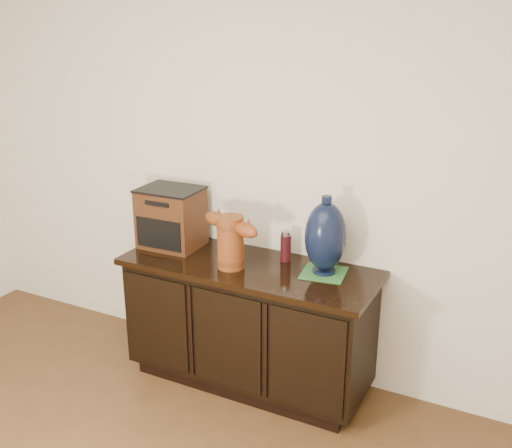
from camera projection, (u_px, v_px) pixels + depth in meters
The scene contains 6 objects.
sideboard at pixel (249, 323), 3.47m from camera, with size 1.46×0.56×0.75m.
terracotta_vessel at pixel (231, 239), 3.27m from camera, with size 0.42×0.21×0.30m.
tv_radio at pixel (171, 217), 3.58m from camera, with size 0.37×0.30×0.36m.
green_mat at pixel (324, 273), 3.24m from camera, with size 0.23×0.23×0.01m, color #326F32.
lamp_base at pixel (325, 237), 3.17m from camera, with size 0.25×0.25×0.43m.
spray_can at pixel (286, 246), 3.38m from camera, with size 0.06×0.06×0.18m.
Camera 1 is at (1.44, -0.51, 2.08)m, focal length 42.00 mm.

